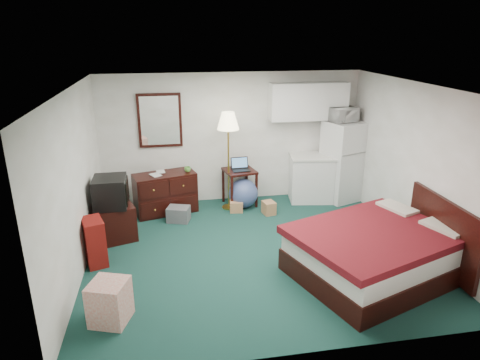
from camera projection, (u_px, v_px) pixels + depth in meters
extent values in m
cube|color=black|center=(255.00, 251.00, 6.60)|extent=(5.00, 4.50, 0.01)
cube|color=beige|center=(257.00, 87.00, 5.77)|extent=(5.00, 4.50, 0.01)
cube|color=beige|center=(232.00, 138.00, 8.28)|extent=(5.00, 0.01, 2.50)
cube|color=beige|center=(305.00, 249.00, 4.09)|extent=(5.00, 0.01, 2.50)
cube|color=beige|center=(75.00, 185.00, 5.78)|extent=(0.01, 4.50, 2.50)
cube|color=beige|center=(414.00, 166.00, 6.59)|extent=(0.01, 4.50, 2.50)
sphere|color=#3C4E83|center=(243.00, 193.00, 8.16)|extent=(0.57, 0.57, 0.56)
imported|color=silver|center=(344.00, 113.00, 8.07)|extent=(0.56, 0.43, 0.34)
imported|color=#996C47|center=(151.00, 171.00, 7.60)|extent=(0.15, 0.09, 0.22)
imported|color=#996C47|center=(156.00, 167.00, 7.80)|extent=(0.15, 0.04, 0.20)
imported|color=#58A03E|center=(188.00, 169.00, 7.86)|extent=(0.12, 0.09, 0.12)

